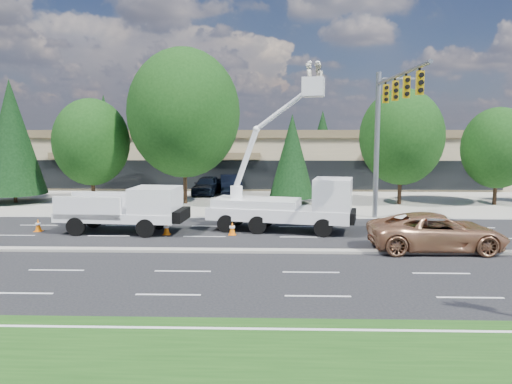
{
  "coord_description": "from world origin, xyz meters",
  "views": [
    {
      "loc": [
        3.42,
        -22.03,
        5.48
      ],
      "look_at": [
        2.69,
        2.74,
        2.4
      ],
      "focal_mm": 35.0,
      "sensor_mm": 36.0,
      "label": 1
    }
  ],
  "objects_px": {
    "signal_mast": "(386,120)",
    "minivan": "(437,232)",
    "bucket_truck": "(291,197)",
    "utility_pickup": "(128,214)"
  },
  "relations": [
    {
      "from": "bucket_truck",
      "to": "minivan",
      "type": "xyz_separation_m",
      "value": [
        6.51,
        -4.12,
        -1.04
      ]
    },
    {
      "from": "signal_mast",
      "to": "utility_pickup",
      "type": "distance_m",
      "value": 15.41
    },
    {
      "from": "bucket_truck",
      "to": "signal_mast",
      "type": "bearing_deg",
      "value": 34.74
    },
    {
      "from": "signal_mast",
      "to": "minivan",
      "type": "bearing_deg",
      "value": -81.14
    },
    {
      "from": "signal_mast",
      "to": "bucket_truck",
      "type": "xyz_separation_m",
      "value": [
        -5.51,
        -2.32,
        -4.16
      ]
    },
    {
      "from": "utility_pickup",
      "to": "signal_mast",
      "type": "bearing_deg",
      "value": 16.68
    },
    {
      "from": "utility_pickup",
      "to": "bucket_truck",
      "type": "distance_m",
      "value": 8.82
    },
    {
      "from": "utility_pickup",
      "to": "minivan",
      "type": "bearing_deg",
      "value": -7.87
    },
    {
      "from": "utility_pickup",
      "to": "bucket_truck",
      "type": "relative_size",
      "value": 0.73
    },
    {
      "from": "bucket_truck",
      "to": "minivan",
      "type": "height_order",
      "value": "bucket_truck"
    }
  ]
}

